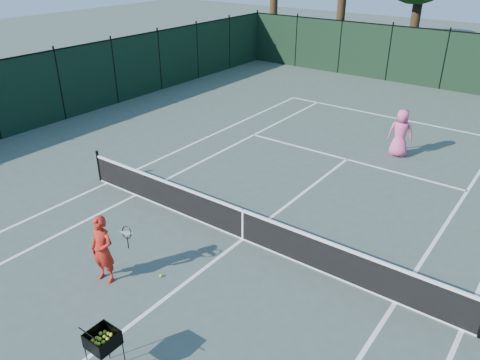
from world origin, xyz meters
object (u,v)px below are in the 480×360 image
Objects in this scene: coach at (103,249)px; ball_hopper at (103,340)px; loose_ball_midcourt at (161,276)px; player_pink at (401,133)px.

ball_hopper is at bearing -47.68° from coach.
ball_hopper is 2.89m from loose_ball_midcourt.
coach is 2.74m from ball_hopper.
coach is 1.75× the size of ball_hopper.
loose_ball_midcourt is (0.94, 0.80, -0.80)m from coach.
player_pink is at bearing 66.59° from coach.
loose_ball_midcourt is at bearing 115.19° from ball_hopper.
coach is at bearing -139.81° from loose_ball_midcourt.
player_pink reaches higher than ball_hopper.
player_pink is (2.89, 11.04, 0.05)m from coach.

